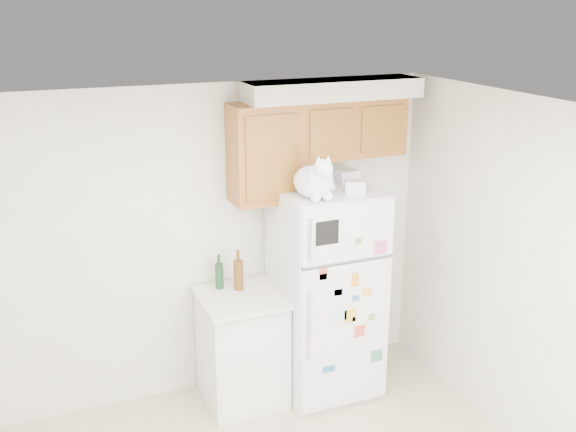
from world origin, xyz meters
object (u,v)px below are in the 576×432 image
bottle_green (219,272)px  bottle_amber (238,270)px  base_counter (242,347)px  cat (316,181)px  refrigerator (326,292)px  storage_box_front (355,186)px  storage_box_back (346,176)px

bottle_green → bottle_amber: 0.16m
base_counter → cat: bearing=-24.8°
refrigerator → bottle_amber: size_ratio=5.22×
bottle_amber → storage_box_front: bearing=-20.2°
cat → storage_box_front: size_ratio=3.32×
storage_box_back → bottle_amber: storage_box_back is taller
cat → storage_box_back: (0.40, 0.30, -0.08)m
storage_box_front → bottle_amber: size_ratio=0.46×
base_counter → cat: (0.51, -0.24, 1.37)m
bottle_green → storage_box_back: bearing=-6.0°
base_counter → bottle_amber: 0.63m
storage_box_back → bottle_green: size_ratio=0.64×
refrigerator → storage_box_back: (0.23, 0.14, 0.90)m
storage_box_back → storage_box_front: size_ratio=1.20×
storage_box_front → bottle_amber: storage_box_front is taller
storage_box_back → bottle_amber: (-0.90, 0.03, -0.67)m
storage_box_front → bottle_green: 1.24m
refrigerator → bottle_green: bearing=163.0°
refrigerator → cat: (-0.18, -0.16, 0.98)m
refrigerator → base_counter: size_ratio=1.85×
storage_box_front → storage_box_back: bearing=98.4°
cat → storage_box_back: cat is taller
cat → storage_box_back: size_ratio=2.76×
refrigerator → base_counter: (-0.69, 0.07, -0.39)m
storage_box_back → storage_box_front: 0.28m
refrigerator → storage_box_front: (0.16, -0.14, 0.89)m
bottle_green → bottle_amber: bearing=-30.2°
bottle_green → refrigerator: bearing=-17.0°
base_counter → storage_box_front: storage_box_front is taller
cat → bottle_green: bearing=146.9°
cat → bottle_green: (-0.63, 0.41, -0.77)m
storage_box_back → bottle_green: (-1.03, 0.11, -0.69)m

